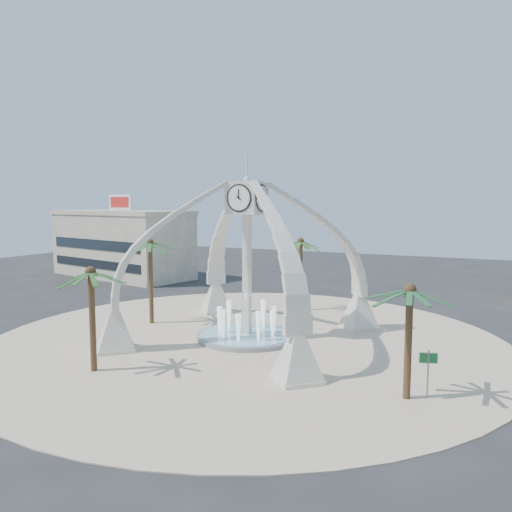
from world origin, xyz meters
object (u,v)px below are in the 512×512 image
at_px(fountain, 247,335).
at_px(palm_west, 150,244).
at_px(palm_east, 410,291).
at_px(palm_south, 91,273).
at_px(palm_north, 301,242).
at_px(street_sign, 428,364).
at_px(clock_tower, 247,257).

xyz_separation_m(fountain, palm_west, (-9.91, 0.67, 6.82)).
distance_m(palm_east, palm_south, 19.10).
height_order(fountain, palm_south, palm_south).
bearing_deg(palm_north, palm_south, -102.73).
xyz_separation_m(palm_east, palm_south, (-18.63, -4.21, 0.33)).
bearing_deg(palm_east, palm_south, -167.28).
bearing_deg(street_sign, palm_west, 145.78).
relative_size(palm_east, palm_south, 0.95).
height_order(fountain, street_sign, fountain).
relative_size(clock_tower, street_sign, 6.53).
distance_m(clock_tower, palm_west, 9.96).
distance_m(fountain, palm_north, 13.31).
bearing_deg(palm_east, clock_tower, 152.66).
distance_m(fountain, palm_east, 16.15).
bearing_deg(palm_west, fountain, -3.86).
bearing_deg(palm_north, palm_west, -132.05).
distance_m(clock_tower, palm_east, 15.12).
bearing_deg(palm_east, street_sign, 27.07).
bearing_deg(palm_south, fountain, 64.98).
bearing_deg(street_sign, palm_north, 110.86).
xyz_separation_m(palm_west, street_sign, (24.35, -7.10, -5.15)).
bearing_deg(palm_west, palm_south, -68.26).
relative_size(fountain, palm_north, 1.03).
bearing_deg(street_sign, clock_tower, 138.03).
bearing_deg(street_sign, fountain, 138.02).
bearing_deg(clock_tower, fountain, 90.00).
relative_size(fountain, palm_south, 1.11).
xyz_separation_m(fountain, palm_north, (-0.07, 11.59, 6.55)).
height_order(palm_north, palm_south, palm_north).
bearing_deg(fountain, clock_tower, -90.00).
bearing_deg(palm_north, clock_tower, -89.67).
distance_m(palm_north, street_sign, 23.63).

